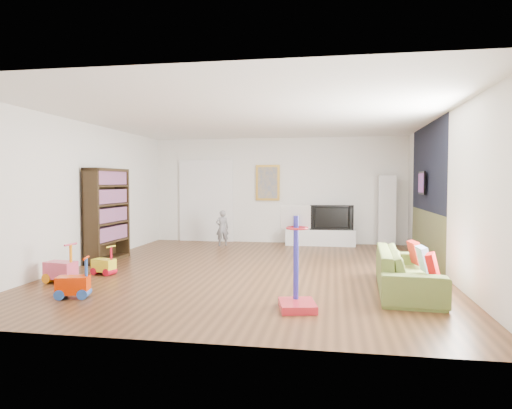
% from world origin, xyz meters
% --- Properties ---
extents(floor, '(6.50, 7.50, 0.00)m').
position_xyz_m(floor, '(0.00, 0.00, 0.00)').
color(floor, brown).
rests_on(floor, ground).
extents(ceiling, '(6.50, 7.50, 0.00)m').
position_xyz_m(ceiling, '(0.00, 0.00, 2.70)').
color(ceiling, white).
rests_on(ceiling, ground).
extents(wall_back, '(6.50, 0.00, 2.70)m').
position_xyz_m(wall_back, '(0.00, 3.75, 1.35)').
color(wall_back, silver).
rests_on(wall_back, ground).
extents(wall_front, '(6.50, 0.00, 2.70)m').
position_xyz_m(wall_front, '(0.00, -3.75, 1.35)').
color(wall_front, silver).
rests_on(wall_front, ground).
extents(wall_left, '(0.00, 7.50, 2.70)m').
position_xyz_m(wall_left, '(-3.25, 0.00, 1.35)').
color(wall_left, silver).
rests_on(wall_left, ground).
extents(wall_right, '(0.00, 7.50, 2.70)m').
position_xyz_m(wall_right, '(3.25, 0.00, 1.35)').
color(wall_right, silver).
rests_on(wall_right, ground).
extents(navy_accent, '(0.01, 3.20, 1.70)m').
position_xyz_m(navy_accent, '(3.23, 1.40, 1.85)').
color(navy_accent, black).
rests_on(navy_accent, wall_right).
extents(olive_wainscot, '(0.01, 3.20, 1.00)m').
position_xyz_m(olive_wainscot, '(3.23, 1.40, 0.50)').
color(olive_wainscot, brown).
rests_on(olive_wainscot, wall_right).
extents(doorway, '(1.45, 0.06, 2.10)m').
position_xyz_m(doorway, '(-1.90, 3.71, 1.05)').
color(doorway, white).
rests_on(doorway, ground).
extents(painting_back, '(0.62, 0.06, 0.92)m').
position_xyz_m(painting_back, '(-0.25, 3.71, 1.55)').
color(painting_back, gold).
rests_on(painting_back, wall_back).
extents(artwork_right, '(0.04, 0.56, 0.46)m').
position_xyz_m(artwork_right, '(3.17, 1.60, 1.55)').
color(artwork_right, '#7F3F8C').
rests_on(artwork_right, wall_right).
extents(media_console, '(1.70, 0.43, 0.40)m').
position_xyz_m(media_console, '(1.12, 3.39, 0.20)').
color(media_console, silver).
rests_on(media_console, ground).
extents(tall_cabinet, '(0.42, 0.42, 1.73)m').
position_xyz_m(tall_cabinet, '(2.71, 3.49, 0.86)').
color(tall_cabinet, silver).
rests_on(tall_cabinet, ground).
extents(bookshelf, '(0.36, 1.27, 1.84)m').
position_xyz_m(bookshelf, '(-3.02, 0.47, 0.92)').
color(bookshelf, black).
rests_on(bookshelf, ground).
extents(sofa, '(0.93, 2.12, 0.61)m').
position_xyz_m(sofa, '(2.48, -1.24, 0.30)').
color(sofa, olive).
rests_on(sofa, ground).
extents(basketball_hoop, '(0.54, 0.61, 1.28)m').
position_xyz_m(basketball_hoop, '(0.99, -2.41, 0.64)').
color(basketball_hoop, red).
rests_on(basketball_hoop, ground).
extents(ride_on_yellow, '(0.41, 0.31, 0.49)m').
position_xyz_m(ride_on_yellow, '(-2.41, -0.83, 0.25)').
color(ride_on_yellow, yellow).
rests_on(ride_on_yellow, ground).
extents(ride_on_orange, '(0.47, 0.35, 0.55)m').
position_xyz_m(ride_on_orange, '(-2.05, -2.36, 0.28)').
color(ride_on_orange, '#E73000').
rests_on(ride_on_orange, ground).
extents(ride_on_pink, '(0.50, 0.35, 0.62)m').
position_xyz_m(ride_on_pink, '(-2.77, -1.52, 0.31)').
color(ride_on_pink, '#DC4767').
rests_on(ride_on_pink, ground).
extents(child, '(0.38, 0.31, 0.88)m').
position_xyz_m(child, '(-1.26, 2.90, 0.44)').
color(child, gray).
rests_on(child, ground).
extents(tv, '(1.07, 0.24, 0.61)m').
position_xyz_m(tv, '(1.37, 3.39, 0.70)').
color(tv, black).
rests_on(tv, media_console).
extents(vase_plant, '(0.35, 0.31, 0.37)m').
position_xyz_m(vase_plant, '(0.44, 3.40, 0.58)').
color(vase_plant, navy).
rests_on(vase_plant, media_console).
extents(pillow_left, '(0.19, 0.36, 0.34)m').
position_xyz_m(pillow_left, '(2.69, -1.83, 0.48)').
color(pillow_left, red).
rests_on(pillow_left, sofa).
extents(pillow_center, '(0.12, 0.36, 0.35)m').
position_xyz_m(pillow_center, '(2.69, -1.23, 0.48)').
color(pillow_center, white).
rests_on(pillow_center, sofa).
extents(pillow_right, '(0.14, 0.36, 0.35)m').
position_xyz_m(pillow_right, '(2.67, -0.66, 0.48)').
color(pillow_right, '#AD1F17').
rests_on(pillow_right, sofa).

